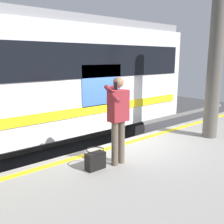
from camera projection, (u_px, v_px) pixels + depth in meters
ground_plane at (120, 170)px, 7.07m from camera, size 25.80×25.80×0.00m
platform at (185, 183)px, 5.44m from camera, size 17.20×4.14×0.85m
safety_line at (128, 143)px, 6.67m from camera, size 16.86×0.16×0.01m
track_rail_near at (89, 152)px, 8.14m from camera, size 22.36×0.08×0.16m
track_rail_far at (66, 141)px, 9.22m from camera, size 22.36×0.08×0.16m
train_carriage at (15, 77)px, 6.95m from camera, size 10.96×2.84×3.99m
passenger at (118, 113)px, 5.15m from camera, size 0.57×0.55×1.81m
handbag at (95, 160)px, 5.07m from camera, size 0.40×0.36×0.41m
station_column at (215, 66)px, 6.81m from camera, size 0.39×0.39×3.92m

